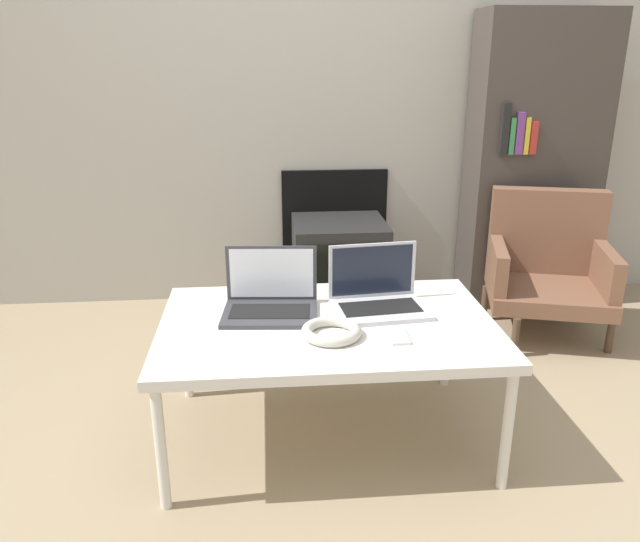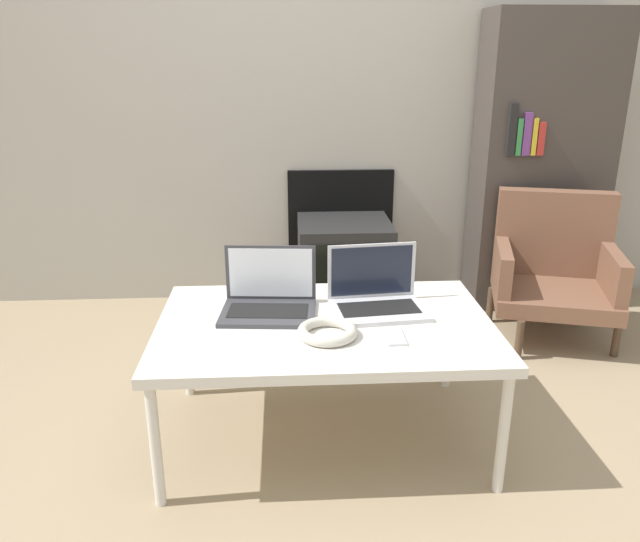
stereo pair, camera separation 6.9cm
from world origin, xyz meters
The scene contains 10 objects.
ground_plane centered at (0.00, 0.00, 0.00)m, with size 14.00×14.00×0.00m, color #998466.
wall_back centered at (0.00, 1.72, 1.29)m, with size 7.00×0.08×2.60m.
table centered at (0.00, 0.23, 0.44)m, with size 1.18×0.77×0.47m.
laptop_left centered at (-0.20, 0.34, 0.52)m, with size 0.36×0.28×0.23m.
laptop_right centered at (0.20, 0.34, 0.52)m, with size 0.36×0.28×0.23m.
headphones centered at (0.00, 0.11, 0.49)m, with size 0.20×0.20×0.04m.
phone centered at (0.22, 0.08, 0.48)m, with size 0.06×0.14×0.01m.
tv centered at (0.19, 1.44, 0.26)m, with size 0.49×0.47×0.51m.
armchair centered at (1.21, 1.10, 0.36)m, with size 0.69×0.66×0.72m.
bookshelf centered at (1.27, 1.52, 0.79)m, with size 0.70×0.32×1.59m.
Camera 2 is at (-0.14, -1.79, 1.37)m, focal length 35.00 mm.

